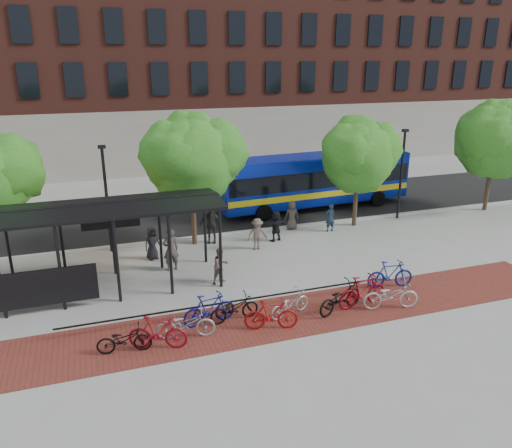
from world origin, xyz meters
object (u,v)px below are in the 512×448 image
object	(u,v)px
lamp_post_right	(401,172)
pedestrian_5	(276,226)
pedestrian_7	(330,217)
bike_4	(234,308)
bike_11	(390,274)
pedestrian_0	(152,243)
tree_d	(496,136)
tree_b	(193,155)
tree_c	(360,152)
bike_6	(290,304)
pedestrian_8	(221,266)
bike_8	(340,298)
pedestrian_6	(292,215)
bike_3	(209,309)
pedestrian_4	(211,225)
bus	(314,178)
bike_5	(271,315)
lamp_post_left	(107,196)
bike_0	(124,340)
pedestrian_3	(257,234)
bike_2	(186,324)
bike_10	(391,295)
pedestrian_1	(171,250)
bus_shelter	(81,219)
bike_1	(158,333)

from	to	relation	value
lamp_post_right	pedestrian_5	bearing A→B (deg)	-171.48
pedestrian_7	lamp_post_right	bearing A→B (deg)	-176.08
bike_4	bike_11	distance (m)	6.75
pedestrian_0	pedestrian_7	size ratio (longest dim) A/B	1.01
tree_d	bike_4	xyz separation A→B (m)	(-18.38, -8.03, -3.99)
tree_b	lamp_post_right	size ratio (longest dim) A/B	1.26
tree_c	bike_6	distance (m)	11.65
tree_b	pedestrian_8	size ratio (longest dim) A/B	4.25
bike_8	pedestrian_6	distance (m)	9.26
bike_3	bike_11	bearing A→B (deg)	-94.58
bike_4	pedestrian_4	xyz separation A→B (m)	(1.12, 7.86, 0.47)
bike_8	pedestrian_5	distance (m)	7.69
tree_d	bus	distance (m)	10.87
tree_b	bike_5	bearing A→B (deg)	-85.79
lamp_post_right	bus	world-z (taller)	lamp_post_right
bike_4	lamp_post_left	bearing A→B (deg)	16.85
bike_0	pedestrian_0	distance (m)	7.70
pedestrian_5	lamp_post_right	bearing A→B (deg)	175.43
pedestrian_4	pedestrian_3	bearing A→B (deg)	-21.16
bike_2	pedestrian_6	distance (m)	11.80
bike_3	bike_6	world-z (taller)	bike_3
bike_5	bike_10	xyz separation A→B (m)	(4.71, -0.04, -0.01)
tree_b	bike_8	distance (m)	10.09
tree_b	bike_5	size ratio (longest dim) A/B	3.49
tree_c	bike_5	xyz separation A→B (m)	(-8.33, -9.00, -3.50)
bike_0	pedestrian_1	size ratio (longest dim) A/B	0.89
bike_3	bike_6	size ratio (longest dim) A/B	1.09
bike_3	pedestrian_3	distance (m)	7.29
tree_c	bike_11	xyz separation A→B (m)	(-2.64, -7.47, -3.48)
bus_shelter	pedestrian_3	world-z (taller)	bus_shelter
bike_2	bus_shelter	bearing A→B (deg)	42.08
tree_d	pedestrian_8	size ratio (longest dim) A/B	4.30
bike_0	pedestrian_7	distance (m)	14.09
bike_1	bike_5	distance (m)	3.85
tree_c	bike_8	xyz separation A→B (m)	(-5.50, -8.62, -3.50)
tree_b	lamp_post_left	distance (m)	4.45
tree_b	bike_5	xyz separation A→B (m)	(0.66, -9.00, -3.90)
tree_b	tree_d	size ratio (longest dim) A/B	0.99
bike_4	pedestrian_8	world-z (taller)	pedestrian_8
bike_10	pedestrian_8	world-z (taller)	pedestrian_8
lamp_post_left	bike_5	size ratio (longest dim) A/B	2.76
bike_1	bike_6	size ratio (longest dim) A/B	1.08
lamp_post_right	pedestrian_0	size ratio (longest dim) A/B	3.29
bike_11	pedestrian_8	world-z (taller)	pedestrian_8
lamp_post_left	pedestrian_1	bearing A→B (deg)	-53.03
bike_4	bike_11	bearing A→B (deg)	-92.64
bike_3	pedestrian_4	xyz separation A→B (m)	(2.01, 7.79, 0.38)
bus	tree_d	bearing A→B (deg)	-24.64
bike_1	pedestrian_8	distance (m)	5.18
bike_5	bike_4	bearing A→B (deg)	61.30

